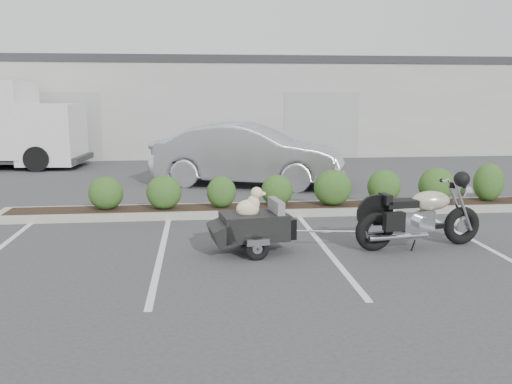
{
  "coord_description": "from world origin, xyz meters",
  "views": [
    {
      "loc": [
        -0.87,
        -9.14,
        2.54
      ],
      "look_at": [
        0.18,
        0.64,
        0.75
      ],
      "focal_mm": 38.0,
      "sensor_mm": 36.0,
      "label": 1
    }
  ],
  "objects": [
    {
      "name": "dumpster",
      "position": [
        0.01,
        9.17,
        0.58
      ],
      "size": [
        2.0,
        1.63,
        1.14
      ],
      "rotation": [
        0.0,
        0.0,
        -0.29
      ],
      "color": "navy",
      "rests_on": "ground"
    },
    {
      "name": "sedan",
      "position": [
        0.51,
        5.8,
        0.86
      ],
      "size": [
        5.55,
        3.49,
        1.73
      ],
      "primitive_type": "imported",
      "rotation": [
        0.0,
        0.0,
        1.23
      ],
      "color": "#B8B9C0",
      "rests_on": "ground"
    },
    {
      "name": "pet_trailer",
      "position": [
        -0.02,
        -0.7,
        0.46
      ],
      "size": [
        1.84,
        1.04,
        1.09
      ],
      "rotation": [
        0.0,
        0.0,
        0.14
      ],
      "color": "black",
      "rests_on": "ground"
    },
    {
      "name": "building",
      "position": [
        0.0,
        17.0,
        2.0
      ],
      "size": [
        26.0,
        10.0,
        4.0
      ],
      "primitive_type": "cube",
      "color": "#9EA099",
      "rests_on": "ground"
    },
    {
      "name": "ground",
      "position": [
        0.0,
        0.0,
        0.0
      ],
      "size": [
        90.0,
        90.0,
        0.0
      ],
      "primitive_type": "plane",
      "color": "#38383A",
      "rests_on": "ground"
    },
    {
      "name": "motorcycle",
      "position": [
        2.77,
        -0.72,
        0.52
      ],
      "size": [
        2.29,
        0.88,
        1.31
      ],
      "rotation": [
        0.0,
        0.0,
        0.14
      ],
      "color": "black",
      "rests_on": "ground"
    },
    {
      "name": "planter_kerb",
      "position": [
        1.0,
        2.2,
        0.07
      ],
      "size": [
        12.0,
        1.0,
        0.15
      ],
      "primitive_type": "cube",
      "color": "#9E9E93",
      "rests_on": "ground"
    }
  ]
}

